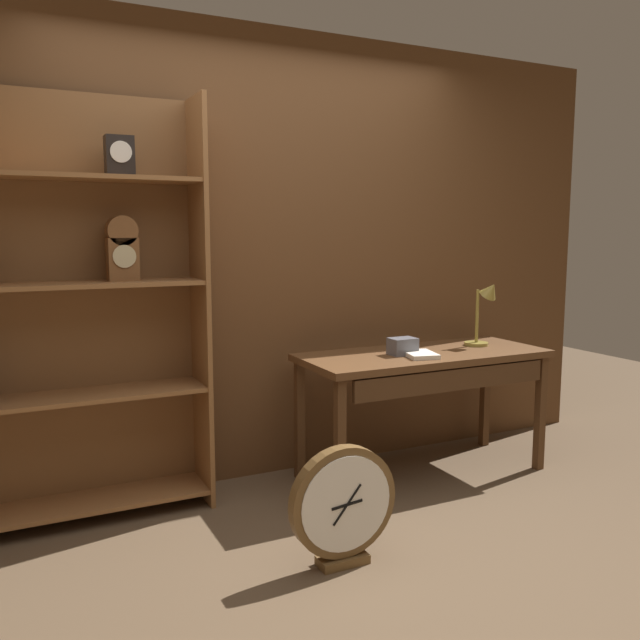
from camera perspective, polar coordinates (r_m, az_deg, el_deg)
The scene contains 8 objects.
ground_plane at distance 3.01m, azimuth 5.48°, elevation -21.22°, with size 10.00×10.00×0.00m, color brown.
back_wood_panel at distance 3.87m, azimuth -4.96°, elevation 5.41°, with size 4.80×0.05×2.60m, color brown.
bookshelf at distance 3.45m, azimuth -22.57°, elevation 0.61°, with size 1.46×0.33×2.14m.
workbench at distance 3.93m, azimuth 9.17°, elevation -4.03°, with size 1.48×0.61×0.74m.
desk_lamp at distance 4.19m, azimuth 14.18°, elevation 1.09°, with size 0.20×0.20×0.42m.
toolbox_small at distance 3.83m, azimuth 7.18°, elevation -2.28°, with size 0.15×0.11×0.10m, color #595960.
open_repair_manual at distance 3.79m, azimuth 8.68°, elevation -2.97°, with size 0.16×0.22×0.03m, color silver.
round_clock_large at distance 2.97m, azimuth 2.02°, elevation -15.75°, with size 0.50×0.11×0.54m.
Camera 1 is at (-1.39, -2.24, 1.46)m, focal length 36.89 mm.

